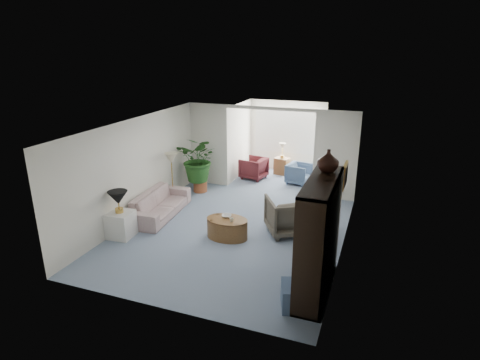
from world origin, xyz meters
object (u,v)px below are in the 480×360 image
at_px(entertainment_cabinet, 319,237).
at_px(sunroom_table, 282,166).
at_px(coffee_table, 227,228).
at_px(sunroom_chair_maroon, 254,168).
at_px(table_lamp, 118,198).
at_px(sunroom_chair_blue, 299,174).
at_px(plant_pot, 200,186).
at_px(sofa, 160,204).
at_px(coffee_cup, 232,220).
at_px(framed_picture, 345,176).
at_px(wingback_chair, 288,215).
at_px(ottoman, 297,296).
at_px(floor_lamp, 171,158).
at_px(coffee_bowl, 227,216).
at_px(side_table_dark, 321,220).
at_px(end_table, 121,224).
at_px(cabinet_urn, 328,161).

relative_size(entertainment_cabinet, sunroom_table, 3.65).
bearing_deg(coffee_table, sunroom_chair_maroon, 100.46).
height_order(table_lamp, sunroom_chair_blue, table_lamp).
bearing_deg(sunroom_chair_maroon, plant_pot, -21.77).
distance_m(sofa, coffee_cup, 2.32).
height_order(framed_picture, sunroom_chair_blue, framed_picture).
bearing_deg(plant_pot, table_lamp, -96.85).
bearing_deg(wingback_chair, sunroom_table, -104.58).
distance_m(coffee_cup, sunroom_chair_maroon, 4.42).
distance_m(entertainment_cabinet, ottoman, 1.05).
bearing_deg(sunroom_chair_blue, framed_picture, -146.14).
distance_m(coffee_cup, plant_pot, 3.31).
relative_size(framed_picture, plant_pot, 1.25).
bearing_deg(framed_picture, entertainment_cabinet, -98.96).
height_order(floor_lamp, plant_pot, floor_lamp).
bearing_deg(coffee_bowl, entertainment_cabinet, -31.83).
distance_m(coffee_table, entertainment_cabinet, 2.70).
xyz_separation_m(table_lamp, sunroom_table, (2.24, 5.75, -0.66)).
bearing_deg(floor_lamp, wingback_chair, -12.98).
distance_m(coffee_table, side_table_dark, 2.17).
relative_size(ottoman, sunroom_chair_blue, 0.73).
bearing_deg(coffee_bowl, ottoman, -44.45).
distance_m(coffee_table, ottoman, 2.81).
bearing_deg(sunroom_chair_blue, side_table_dark, -148.69).
relative_size(framed_picture, entertainment_cabinet, 0.24).
xyz_separation_m(coffee_table, sunroom_table, (-0.03, 4.97, 0.06)).
bearing_deg(framed_picture, floor_lamp, 163.71).
bearing_deg(coffee_table, ottoman, -43.70).
xyz_separation_m(table_lamp, sunroom_chair_maroon, (1.49, 5.00, -0.60)).
xyz_separation_m(end_table, ottoman, (4.30, -1.15, -0.09)).
xyz_separation_m(coffee_table, sunroom_chair_maroon, (-0.78, 4.22, 0.12)).
bearing_deg(side_table_dark, sunroom_chair_maroon, 130.16).
bearing_deg(sunroom_table, cabinet_urn, -68.69).
height_order(coffee_table, ottoman, coffee_table).
bearing_deg(coffee_table, entertainment_cabinet, -30.53).
bearing_deg(sunroom_chair_blue, coffee_cup, -176.77).
distance_m(coffee_bowl, entertainment_cabinet, 2.73).
distance_m(wingback_chair, cabinet_urn, 2.58).
bearing_deg(side_table_dark, end_table, -156.65).
height_order(floor_lamp, sunroom_chair_blue, floor_lamp).
xyz_separation_m(coffee_bowl, coffee_cup, (0.20, -0.20, 0.02)).
relative_size(wingback_chair, sunroom_chair_maroon, 1.24).
relative_size(sofa, entertainment_cabinet, 1.03).
relative_size(end_table, sunroom_chair_blue, 0.84).
bearing_deg(wingback_chair, coffee_cup, 6.55).
xyz_separation_m(sunroom_chair_blue, sunroom_chair_maroon, (-1.50, 0.00, 0.03)).
relative_size(coffee_bowl, sunroom_table, 0.39).
bearing_deg(cabinet_urn, table_lamp, 179.68).
bearing_deg(floor_lamp, coffee_bowl, -33.03).
xyz_separation_m(coffee_table, ottoman, (2.03, -1.94, -0.02)).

